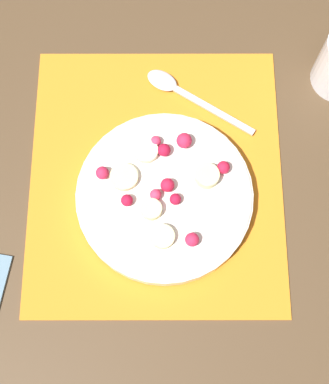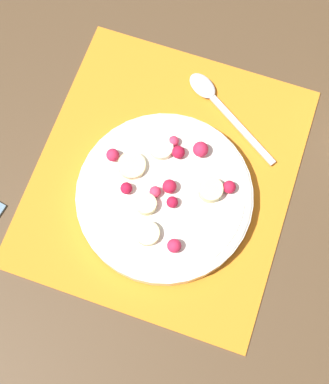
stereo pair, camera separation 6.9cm
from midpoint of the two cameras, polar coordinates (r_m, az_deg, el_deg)
name	(u,v)px [view 2 (the right image)]	position (r m, az deg, el deg)	size (l,w,h in m)	color
ground_plane	(164,176)	(0.74, 2.64, 1.32)	(3.00, 3.00, 0.00)	#4C3823
placemat	(164,175)	(0.74, 2.65, 1.40)	(0.39, 0.35, 0.01)	orange
fruit_bowl	(165,195)	(0.71, 2.78, -0.78)	(0.23, 0.23, 0.04)	silver
spoon	(214,99)	(0.78, 7.88, 9.43)	(0.11, 0.16, 0.01)	silver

